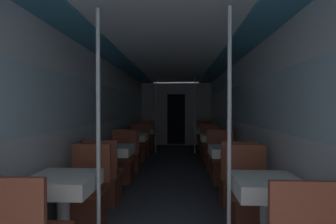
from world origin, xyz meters
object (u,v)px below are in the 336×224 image
object	(u,v)px
chair_left_far_1	(122,166)
support_pole_left_3	(156,115)
dining_table_right_2	(214,140)
chair_left_near_3	(142,146)
dining_table_right_3	(206,133)
chair_right_far_3	(204,141)
chair_right_near_1	(236,186)
chair_right_near_3	(208,146)
dining_table_left_3	(145,132)
chair_right_far_2	(211,151)
chair_right_near_2	(217,159)
support_pole_right_0	(229,134)
support_pole_right_3	(195,115)
chair_right_far_0	(250,205)
dining_table_right_0	(267,192)
chair_left_far_0	(86,202)
chair_right_far_1	(223,167)
support_pole_left_0	(98,133)
chair_left_near_1	(104,184)
dining_table_right_1	(228,155)
dining_table_left_2	(134,140)
chair_left_near_2	(130,159)
chair_left_far_3	(147,141)
dining_table_left_1	(114,154)
chair_left_far_2	(138,150)
dining_table_left_0	(63,189)

from	to	relation	value
chair_left_far_1	support_pole_left_3	bearing A→B (deg)	-96.00
dining_table_right_2	chair_left_near_3	bearing A→B (deg)	145.08
chair_left_near_3	dining_table_right_3	world-z (taller)	chair_left_near_3
chair_right_far_3	chair_left_far_1	bearing A→B (deg)	63.55
chair_right_near_1	chair_right_near_3	xyz separation A→B (m)	(0.00, 3.68, 0.00)
dining_table_left_3	dining_table_right_3	size ratio (longest dim) A/B	1.00
chair_right_near_1	chair_right_far_2	world-z (taller)	same
chair_right_far_2	chair_right_near_2	bearing A→B (deg)	90.00
dining_table_right_3	chair_right_near_3	size ratio (longest dim) A/B	0.80
support_pole_right_0	support_pole_right_3	xyz separation A→B (m)	(0.00, 5.52, 0.00)
chair_right_far_0	dining_table_right_3	world-z (taller)	chair_right_far_0
dining_table_right_0	chair_left_far_0	bearing A→B (deg)	162.94
support_pole_right_3	chair_right_far_1	bearing A→B (deg)	-84.00
support_pole_left_3	support_pole_right_0	size ratio (longest dim) A/B	1.00
support_pole_right_3	support_pole_left_0	bearing A→B (deg)	-102.02
chair_left_far_1	support_pole_right_0	xyz separation A→B (m)	(1.50, -2.40, 0.84)
dining_table_right_2	dining_table_left_3	bearing A→B (deg)	134.86
support_pole_right_0	chair_right_near_1	distance (m)	1.56
support_pole_left_0	chair_left_near_1	size ratio (longest dim) A/B	2.43
dining_table_right_0	dining_table_right_1	distance (m)	1.84
support_pole_left_3	chair_right_far_2	size ratio (longest dim) A/B	2.43
dining_table_right_1	support_pole_left_3	bearing A→B (deg)	112.21
dining_table_left_2	chair_right_near_1	xyz separation A→B (m)	(1.83, -2.40, -0.33)
chair_left_near_1	dining_table_right_3	size ratio (longest dim) A/B	1.25
chair_left_near_2	dining_table_right_3	size ratio (longest dim) A/B	1.25
chair_left_near_3	chair_left_far_3	bearing A→B (deg)	90.00
chair_left_far_0	support_pole_right_0	size ratio (longest dim) A/B	0.41
chair_left_far_0	dining_table_left_2	size ratio (longest dim) A/B	1.25
chair_left_far_3	chair_right_far_1	size ratio (longest dim) A/B	1.00
support_pole_left_0	dining_table_left_1	bearing A→B (deg)	100.11
chair_left_far_2	dining_table_right_3	distance (m)	2.26
chair_left_near_1	chair_right_far_0	distance (m)	1.96
chair_left_far_2	chair_right_near_3	world-z (taller)	same
chair_right_far_1	support_pole_right_0	bearing A→B (deg)	82.22
dining_table_left_0	dining_table_right_3	world-z (taller)	same
support_pole_right_0	support_pole_right_3	distance (m)	5.52
dining_table_right_0	chair_right_far_0	bearing A→B (deg)	90.00
chair_left_near_3	chair_right_far_0	size ratio (longest dim) A/B	1.00
support_pole_right_0	chair_right_far_1	size ratio (longest dim) A/B	2.43
chair_right_near_2	chair_right_far_2	size ratio (longest dim) A/B	1.00
chair_right_near_1	dining_table_left_3	bearing A→B (deg)	113.35
chair_right_far_1	chair_left_far_2	bearing A→B (deg)	-45.14
chair_left_near_1	support_pole_right_0	world-z (taller)	support_pole_right_0
chair_left_near_3	chair_right_far_3	size ratio (longest dim) A/B	1.00
chair_right_far_1	dining_table_right_2	world-z (taller)	chair_right_far_1
chair_right_near_2	support_pole_right_3	size ratio (longest dim) A/B	0.41
chair_left_far_2	chair_right_far_1	size ratio (longest dim) A/B	1.00
chair_left_near_3	dining_table_right_3	size ratio (longest dim) A/B	1.25
dining_table_left_0	chair_right_far_2	distance (m)	4.63
dining_table_right_2	chair_right_near_3	bearing A→B (deg)	90.00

